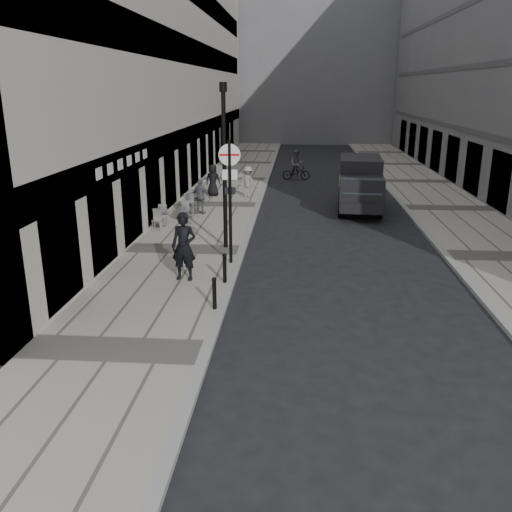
{
  "coord_description": "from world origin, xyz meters",
  "views": [
    {
      "loc": [
        1.9,
        -7.65,
        5.55
      ],
      "look_at": [
        0.87,
        5.6,
        1.4
      ],
      "focal_mm": 38.0,
      "sensor_mm": 36.0,
      "label": 1
    }
  ],
  "objects_px": {
    "walking_man": "(184,247)",
    "cyclist": "(296,168)",
    "lamppost": "(224,159)",
    "panel_van": "(360,181)",
    "sign_post": "(230,186)"
  },
  "relations": [
    {
      "from": "sign_post",
      "to": "lamppost",
      "type": "relative_size",
      "value": 0.7
    },
    {
      "from": "lamppost",
      "to": "cyclist",
      "type": "distance_m",
      "value": 15.93
    },
    {
      "from": "lamppost",
      "to": "cyclist",
      "type": "bearing_deg",
      "value": 81.24
    },
    {
      "from": "lamppost",
      "to": "panel_van",
      "type": "xyz_separation_m",
      "value": [
        5.41,
        7.08,
        -1.88
      ]
    },
    {
      "from": "cyclist",
      "to": "panel_van",
      "type": "bearing_deg",
      "value": -64.98
    },
    {
      "from": "walking_man",
      "to": "panel_van",
      "type": "height_order",
      "value": "panel_van"
    },
    {
      "from": "walking_man",
      "to": "lamppost",
      "type": "relative_size",
      "value": 0.36
    },
    {
      "from": "panel_van",
      "to": "cyclist",
      "type": "xyz_separation_m",
      "value": [
        -3.02,
        8.46,
        -0.63
      ]
    },
    {
      "from": "walking_man",
      "to": "panel_van",
      "type": "xyz_separation_m",
      "value": [
        6.17,
        10.56,
        0.23
      ]
    },
    {
      "from": "panel_van",
      "to": "cyclist",
      "type": "distance_m",
      "value": 9.01
    },
    {
      "from": "lamppost",
      "to": "cyclist",
      "type": "height_order",
      "value": "lamppost"
    },
    {
      "from": "walking_man",
      "to": "sign_post",
      "type": "height_order",
      "value": "sign_post"
    },
    {
      "from": "walking_man",
      "to": "cyclist",
      "type": "distance_m",
      "value": 19.29
    },
    {
      "from": "walking_man",
      "to": "cyclist",
      "type": "height_order",
      "value": "walking_man"
    },
    {
      "from": "lamppost",
      "to": "panel_van",
      "type": "distance_m",
      "value": 9.11
    }
  ]
}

